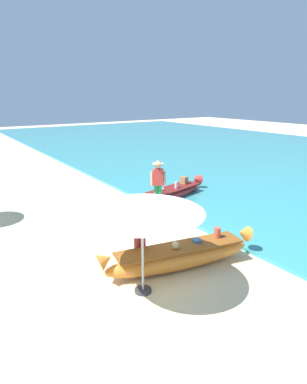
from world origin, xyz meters
name	(u,v)px	position (x,y,z in m)	size (l,w,h in m)	color
ground_plane	(140,257)	(0.00, 0.00, 0.00)	(80.00, 80.00, 0.00)	beige
sea	(257,155)	(14.48, 8.00, 0.05)	(24.00, 56.00, 0.10)	teal
boat_orange_foreground	(180,256)	(0.51, -1.02, 0.32)	(4.03, 1.35, 0.84)	orange
boat_red_midground	(166,195)	(3.31, 3.35, 0.26)	(4.52, 1.79, 0.75)	red
person_vendor_hatted	(158,180)	(2.61, 2.92, 1.03)	(0.58, 0.46, 1.78)	green
person_tourist_customer	(140,232)	(-0.27, -0.46, 0.93)	(0.55, 0.51, 1.65)	#B2383D
patio_umbrella_large	(142,204)	(-0.76, -1.35, 1.96)	(2.49, 2.49, 2.15)	#B7B7BC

